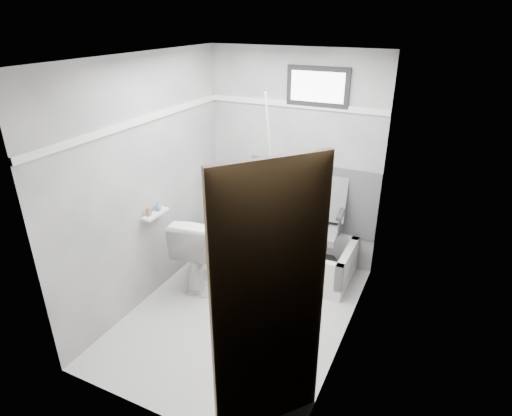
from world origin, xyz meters
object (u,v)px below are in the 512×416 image
Objects in this scene: office_chair at (316,226)px; soap_bottle_b at (158,206)px; toilet at (204,248)px; soap_bottle_a at (149,211)px; bathtub at (285,253)px; door at (289,350)px.

office_chair is 1.68m from soap_bottle_b.
soap_bottle_b is at bearing -151.26° from office_chair.
toilet is 0.78m from soap_bottle_a.
bathtub is at bearing 40.38° from soap_bottle_b.
bathtub is at bearing 111.93° from door.
door is at bearing -31.87° from soap_bottle_a.
bathtub is 0.52m from office_chair.
office_chair is 2.36m from door.
office_chair is 0.49× the size of door.
toilet is at bearing -141.06° from bathtub.
office_chair is at bearing -158.22° from toilet.
door is at bearing -34.78° from soap_bottle_b.
toilet is 0.41× the size of door.
soap_bottle_a reaches higher than toilet.
office_chair reaches higher than bathtub.
soap_bottle_a is (-1.03, -1.02, 0.76)m from bathtub.
door is 2.26m from soap_bottle_a.
door is 22.17× the size of soap_bottle_b.
door reaches higher than toilet.
soap_bottle_a reaches higher than bathtub.
toilet is at bearing 43.38° from soap_bottle_b.
soap_bottle_a is 1.04× the size of soap_bottle_b.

